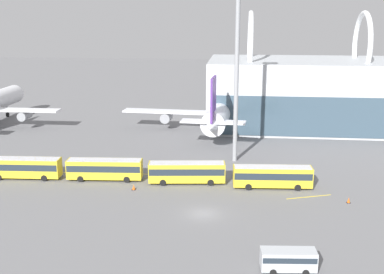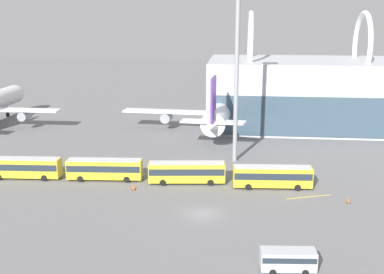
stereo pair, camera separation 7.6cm
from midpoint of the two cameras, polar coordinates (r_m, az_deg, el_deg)
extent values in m
plane|color=slate|center=(64.81, 1.34, -9.07)|extent=(440.00, 440.00, 0.00)
torus|color=white|center=(113.48, 6.94, 10.77)|extent=(1.10, 15.51, 15.51)
torus|color=white|center=(116.64, 19.54, 10.15)|extent=(1.10, 15.51, 15.51)
sphere|color=white|center=(136.06, -20.22, 4.85)|extent=(4.52, 4.52, 4.52)
cylinder|color=gray|center=(116.72, -19.18, 2.43)|extent=(2.05, 3.86, 2.05)
cylinder|color=gray|center=(132.03, -21.06, 3.37)|extent=(0.36, 0.36, 4.20)
cylinder|color=black|center=(132.41, -20.98, 2.48)|extent=(0.45, 1.10, 1.10)
cylinder|color=silver|center=(109.74, 3.66, 3.47)|extent=(7.25, 35.73, 4.84)
sphere|color=silver|center=(127.12, 4.53, 4.97)|extent=(4.74, 4.74, 4.74)
cone|color=silver|center=(92.50, 2.47, 1.41)|extent=(5.12, 8.08, 4.60)
cube|color=silver|center=(107.79, 3.53, 2.82)|extent=(45.18, 6.82, 0.35)
cylinder|color=gray|center=(110.12, -3.02, 2.34)|extent=(2.50, 3.80, 2.25)
cylinder|color=gray|center=(107.49, 10.21, 1.83)|extent=(2.50, 3.80, 2.25)
cube|color=#5B338C|center=(92.35, 2.57, 4.52)|extent=(0.80, 5.92, 8.44)
cube|color=silver|center=(93.23, 2.54, 1.82)|extent=(12.77, 4.05, 0.28)
cylinder|color=gray|center=(121.83, 4.25, 3.39)|extent=(0.36, 0.36, 3.96)
cylinder|color=black|center=(122.22, 4.23, 2.48)|extent=(0.52, 1.13, 1.10)
cylinder|color=gray|center=(108.51, 1.86, 2.04)|extent=(0.36, 0.36, 3.96)
cylinder|color=black|center=(108.95, 1.86, 1.03)|extent=(0.52, 1.13, 1.10)
cylinder|color=gray|center=(107.85, 5.18, 1.91)|extent=(0.36, 0.36, 3.96)
cylinder|color=black|center=(108.29, 5.15, 0.89)|extent=(0.52, 1.13, 1.10)
cube|color=gold|center=(81.99, -19.30, -3.40)|extent=(11.99, 3.08, 2.97)
cube|color=#232D38|center=(81.90, -19.32, -3.21)|extent=(11.76, 3.10, 1.04)
cube|color=silver|center=(81.58, -19.39, -2.45)|extent=(11.63, 2.99, 0.12)
cylinder|color=black|center=(82.11, -16.54, -4.15)|extent=(1.01, 0.35, 1.00)
cylinder|color=black|center=(80.05, -17.08, -4.67)|extent=(1.01, 0.35, 1.00)
cylinder|color=black|center=(84.85, -21.24, -3.95)|extent=(1.01, 0.35, 1.00)
cube|color=gold|center=(77.93, -10.28, -3.72)|extent=(12.02, 3.27, 2.97)
cube|color=#232D38|center=(77.84, -10.29, -3.51)|extent=(11.79, 3.29, 1.04)
cube|color=silver|center=(77.51, -10.33, -2.72)|extent=(11.66, 3.17, 0.12)
cylinder|color=black|center=(78.74, -7.43, -4.45)|extent=(1.02, 0.36, 1.00)
cylinder|color=black|center=(76.58, -7.72, -5.01)|extent=(1.02, 0.36, 1.00)
cylinder|color=black|center=(80.29, -12.64, -4.32)|extent=(1.02, 0.36, 1.00)
cylinder|color=black|center=(78.17, -13.06, -4.86)|extent=(1.02, 0.36, 1.00)
cube|color=gold|center=(75.21, -0.60, -4.15)|extent=(12.08, 3.75, 2.97)
cube|color=#232D38|center=(75.12, -0.60, -3.94)|extent=(11.85, 3.76, 1.04)
cube|color=silver|center=(74.77, -0.60, -3.12)|extent=(11.72, 3.64, 0.12)
cylinder|color=black|center=(76.81, 2.17, -4.83)|extent=(1.03, 0.40, 1.00)
cylinder|color=black|center=(74.63, 2.24, -5.42)|extent=(1.03, 0.40, 1.00)
cylinder|color=black|center=(76.87, -3.35, -4.83)|extent=(1.03, 0.40, 1.00)
cylinder|color=black|center=(74.68, -3.45, -5.42)|extent=(1.03, 0.40, 1.00)
cube|color=gold|center=(74.28, 9.53, -4.60)|extent=(12.02, 3.25, 2.97)
cube|color=#232D38|center=(74.18, 9.54, -4.38)|extent=(11.78, 3.26, 1.04)
cube|color=silver|center=(73.83, 9.57, -3.56)|extent=(11.66, 3.15, 0.12)
cylinder|color=black|center=(76.36, 12.13, -5.28)|extent=(1.02, 0.36, 1.00)
cylinder|color=black|center=(74.21, 12.43, -5.88)|extent=(1.02, 0.36, 1.00)
cylinder|color=black|center=(75.44, 6.59, -5.28)|extent=(1.02, 0.36, 1.00)
cylinder|color=black|center=(73.26, 6.72, -5.90)|extent=(1.02, 0.36, 1.00)
cube|color=#B2B7BC|center=(52.01, 11.35, -14.02)|extent=(5.82, 2.43, 2.03)
cube|color=#232D38|center=(51.86, 11.36, -13.71)|extent=(5.65, 2.44, 0.61)
cylinder|color=black|center=(51.41, 9.60, -15.52)|extent=(0.72, 0.27, 0.70)
cylinder|color=black|center=(53.03, 9.31, -14.52)|extent=(0.72, 0.27, 0.70)
cylinder|color=black|center=(51.98, 13.33, -15.37)|extent=(0.72, 0.27, 0.70)
cylinder|color=black|center=(53.58, 12.91, -14.39)|extent=(0.72, 0.27, 0.70)
cylinder|color=gray|center=(84.21, 5.31, 6.67)|extent=(0.78, 0.78, 29.07)
cube|color=yellow|center=(81.21, -8.17, -4.26)|extent=(10.17, 0.58, 0.01)
cube|color=yellow|center=(72.37, 13.71, -6.91)|extent=(6.75, 2.59, 0.01)
cube|color=yellow|center=(85.32, -18.15, -3.93)|extent=(11.00, 0.76, 0.01)
cube|color=black|center=(73.65, -6.90, -6.20)|extent=(0.63, 0.63, 0.02)
cone|color=#EA5914|center=(73.51, -6.91, -5.91)|extent=(0.46, 0.46, 0.76)
cube|color=black|center=(71.73, 18.07, -7.42)|extent=(0.54, 0.54, 0.02)
cone|color=#EA5914|center=(71.58, 18.10, -7.11)|extent=(0.40, 0.40, 0.79)
camera|label=1|loc=(0.04, -89.98, 0.01)|focal=45.00mm
camera|label=2|loc=(0.04, 90.02, -0.01)|focal=45.00mm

